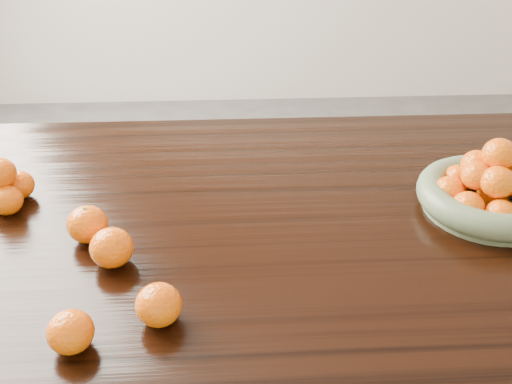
{
  "coord_description": "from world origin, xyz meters",
  "views": [
    {
      "loc": [
        -0.01,
        -0.93,
        1.38
      ],
      "look_at": [
        0.04,
        -0.02,
        0.83
      ],
      "focal_mm": 40.0,
      "sensor_mm": 36.0,
      "label": 1
    }
  ],
  "objects_px": {
    "dining_table": "(238,258)",
    "fruit_bowl": "(491,191)",
    "loose_orange_0": "(88,224)",
    "orange_pyramid": "(3,187)"
  },
  "relations": [
    {
      "from": "dining_table",
      "to": "fruit_bowl",
      "type": "bearing_deg",
      "value": 2.08
    },
    {
      "from": "dining_table",
      "to": "loose_orange_0",
      "type": "relative_size",
      "value": 26.4
    },
    {
      "from": "dining_table",
      "to": "fruit_bowl",
      "type": "distance_m",
      "value": 0.53
    },
    {
      "from": "fruit_bowl",
      "to": "orange_pyramid",
      "type": "xyz_separation_m",
      "value": [
        -0.99,
        0.07,
        -0.0
      ]
    },
    {
      "from": "fruit_bowl",
      "to": "dining_table",
      "type": "bearing_deg",
      "value": -177.92
    },
    {
      "from": "dining_table",
      "to": "loose_orange_0",
      "type": "bearing_deg",
      "value": -170.64
    },
    {
      "from": "fruit_bowl",
      "to": "orange_pyramid",
      "type": "distance_m",
      "value": 0.99
    },
    {
      "from": "loose_orange_0",
      "to": "fruit_bowl",
      "type": "bearing_deg",
      "value": 4.66
    },
    {
      "from": "fruit_bowl",
      "to": "loose_orange_0",
      "type": "relative_size",
      "value": 3.81
    },
    {
      "from": "loose_orange_0",
      "to": "orange_pyramid",
      "type": "bearing_deg",
      "value": 145.52
    }
  ]
}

